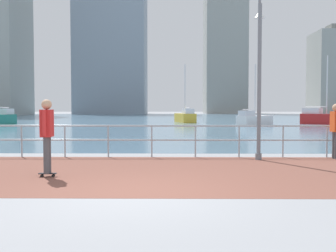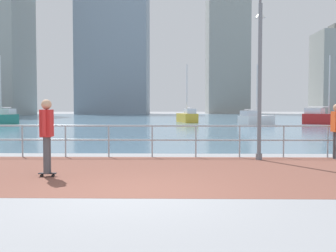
{
  "view_description": "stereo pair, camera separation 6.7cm",
  "coord_description": "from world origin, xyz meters",
  "px_view_note": "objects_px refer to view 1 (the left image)",
  "views": [
    {
      "loc": [
        0.68,
        -7.33,
        1.59
      ],
      "look_at": [
        0.55,
        3.17,
        1.1
      ],
      "focal_mm": 42.18,
      "sensor_mm": 36.0,
      "label": 1
    },
    {
      "loc": [
        0.75,
        -7.33,
        1.59
      ],
      "look_at": [
        0.55,
        3.17,
        1.1
      ],
      "focal_mm": 42.18,
      "sensor_mm": 36.0,
      "label": 2
    }
  ],
  "objects_px": {
    "skateboarder": "(47,130)",
    "sailboat_yellow": "(185,117)",
    "lamppost": "(259,64)",
    "sailboat_white": "(0,119)",
    "sailboat_teal": "(254,119)",
    "sailboat_gray": "(325,118)",
    "bystander": "(336,126)"
  },
  "relations": [
    {
      "from": "skateboarder",
      "to": "bystander",
      "type": "bearing_deg",
      "value": 22.72
    },
    {
      "from": "bystander",
      "to": "sailboat_gray",
      "type": "xyz_separation_m",
      "value": [
        9.45,
        25.55,
        -0.38
      ]
    },
    {
      "from": "sailboat_gray",
      "to": "sailboat_white",
      "type": "bearing_deg",
      "value": -176.02
    },
    {
      "from": "skateboarder",
      "to": "sailboat_yellow",
      "type": "distance_m",
      "value": 34.2
    },
    {
      "from": "sailboat_gray",
      "to": "sailboat_yellow",
      "type": "distance_m",
      "value": 14.1
    },
    {
      "from": "lamppost",
      "to": "sailboat_yellow",
      "type": "bearing_deg",
      "value": 92.43
    },
    {
      "from": "sailboat_gray",
      "to": "sailboat_white",
      "type": "distance_m",
      "value": 30.38
    },
    {
      "from": "sailboat_gray",
      "to": "sailboat_yellow",
      "type": "bearing_deg",
      "value": 158.96
    },
    {
      "from": "bystander",
      "to": "skateboarder",
      "type": "bearing_deg",
      "value": -157.28
    },
    {
      "from": "lamppost",
      "to": "sailboat_teal",
      "type": "relative_size",
      "value": 0.95
    },
    {
      "from": "lamppost",
      "to": "bystander",
      "type": "relative_size",
      "value": 3.11
    },
    {
      "from": "sailboat_gray",
      "to": "bystander",
      "type": "bearing_deg",
      "value": -110.3
    },
    {
      "from": "skateboarder",
      "to": "sailboat_teal",
      "type": "distance_m",
      "value": 29.44
    },
    {
      "from": "bystander",
      "to": "sailboat_teal",
      "type": "height_order",
      "value": "sailboat_teal"
    },
    {
      "from": "sailboat_gray",
      "to": "sailboat_white",
      "type": "relative_size",
      "value": 1.03
    },
    {
      "from": "skateboarder",
      "to": "sailboat_teal",
      "type": "height_order",
      "value": "sailboat_teal"
    },
    {
      "from": "lamppost",
      "to": "skateboarder",
      "type": "distance_m",
      "value": 6.66
    },
    {
      "from": "bystander",
      "to": "sailboat_white",
      "type": "distance_m",
      "value": 31.38
    },
    {
      "from": "sailboat_white",
      "to": "sailboat_yellow",
      "type": "bearing_deg",
      "value": 22.69
    },
    {
      "from": "lamppost",
      "to": "sailboat_white",
      "type": "relative_size",
      "value": 0.84
    },
    {
      "from": "sailboat_teal",
      "to": "sailboat_yellow",
      "type": "distance_m",
      "value": 8.85
    },
    {
      "from": "sailboat_teal",
      "to": "sailboat_gray",
      "type": "height_order",
      "value": "sailboat_gray"
    },
    {
      "from": "skateboarder",
      "to": "sailboat_teal",
      "type": "relative_size",
      "value": 0.32
    },
    {
      "from": "bystander",
      "to": "sailboat_yellow",
      "type": "distance_m",
      "value": 30.84
    },
    {
      "from": "lamppost",
      "to": "sailboat_white",
      "type": "xyz_separation_m",
      "value": [
        -18.45,
        23.54,
        -2.33
      ]
    },
    {
      "from": "sailboat_teal",
      "to": "sailboat_yellow",
      "type": "xyz_separation_m",
      "value": [
        -6.14,
        6.37,
        0.07
      ]
    },
    {
      "from": "bystander",
      "to": "sailboat_white",
      "type": "xyz_separation_m",
      "value": [
        -20.85,
        23.45,
        -0.4
      ]
    },
    {
      "from": "sailboat_gray",
      "to": "sailboat_yellow",
      "type": "height_order",
      "value": "sailboat_gray"
    },
    {
      "from": "skateboarder",
      "to": "sailboat_white",
      "type": "xyz_separation_m",
      "value": [
        -12.93,
        26.76,
        -0.47
      ]
    },
    {
      "from": "sailboat_yellow",
      "to": "lamppost",
      "type": "bearing_deg",
      "value": -87.57
    },
    {
      "from": "skateboarder",
      "to": "sailboat_gray",
      "type": "xyz_separation_m",
      "value": [
        17.38,
        28.87,
        -0.45
      ]
    },
    {
      "from": "bystander",
      "to": "sailboat_teal",
      "type": "xyz_separation_m",
      "value": [
        2.43,
        24.24,
        -0.48
      ]
    }
  ]
}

